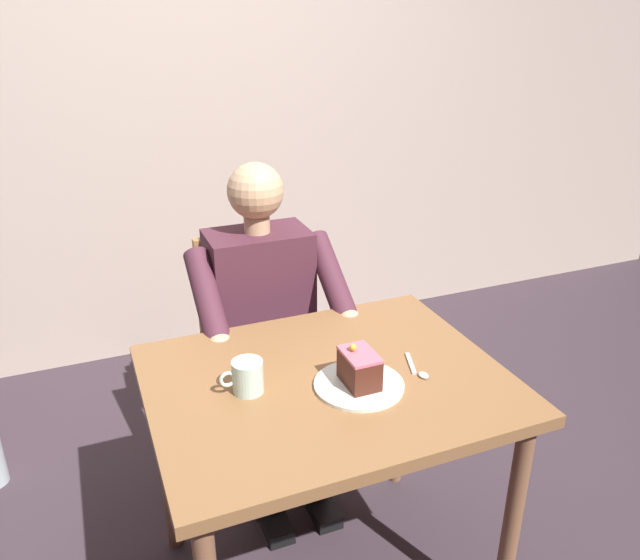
# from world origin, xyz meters

# --- Properties ---
(cafe_rear_panel) EXTENTS (6.40, 0.12, 3.00)m
(cafe_rear_panel) POSITION_xyz_m (0.00, -1.76, 1.50)
(cafe_rear_panel) COLOR #BEA89A
(cafe_rear_panel) RESTS_ON ground
(dining_table) EXTENTS (0.97, 0.77, 0.76)m
(dining_table) POSITION_xyz_m (0.00, 0.00, 0.66)
(dining_table) COLOR brown
(dining_table) RESTS_ON ground
(chair) EXTENTS (0.42, 0.42, 0.90)m
(chair) POSITION_xyz_m (0.00, -0.73, 0.50)
(chair) COLOR #9E6F3D
(chair) RESTS_ON ground
(seated_person) EXTENTS (0.53, 0.58, 1.22)m
(seated_person) POSITION_xyz_m (0.00, -0.56, 0.63)
(seated_person) COLOR #4C2432
(seated_person) RESTS_ON ground
(dessert_plate) EXTENTS (0.24, 0.24, 0.01)m
(dessert_plate) POSITION_xyz_m (-0.06, 0.07, 0.76)
(dessert_plate) COLOR white
(dessert_plate) RESTS_ON dining_table
(cake_slice) EXTENTS (0.08, 0.12, 0.11)m
(cake_slice) POSITION_xyz_m (-0.06, 0.07, 0.81)
(cake_slice) COLOR #4D2217
(cake_slice) RESTS_ON dessert_plate
(coffee_cup) EXTENTS (0.12, 0.08, 0.09)m
(coffee_cup) POSITION_xyz_m (0.22, -0.02, 0.80)
(coffee_cup) COLOR silver
(coffee_cup) RESTS_ON dining_table
(dessert_spoon) EXTENTS (0.05, 0.14, 0.01)m
(dessert_spoon) POSITION_xyz_m (-0.25, 0.06, 0.76)
(dessert_spoon) COLOR silver
(dessert_spoon) RESTS_ON dining_table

